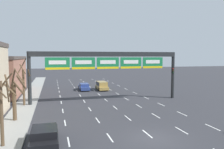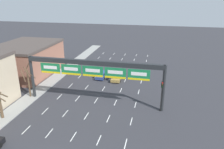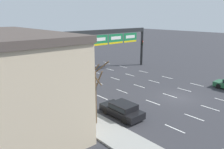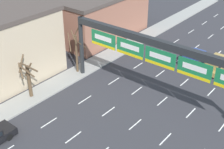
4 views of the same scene
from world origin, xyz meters
name	(u,v)px [view 3 (image 3 of 4)]	position (x,y,z in m)	size (l,w,h in m)	color
ground_plane	(177,98)	(0.00, 0.00, 0.00)	(220.00, 220.00, 0.00)	#333338
sidewalk_left	(103,128)	(-11.30, 0.00, 0.07)	(2.80, 110.00, 0.15)	#999993
lane_dashes	(105,75)	(0.00, 13.50, 0.00)	(13.32, 67.00, 0.01)	white
sign_gantry	(99,38)	(0.00, 14.98, 5.95)	(21.88, 0.70, 7.26)	#232628
suv_gold	(73,58)	(1.60, 26.01, 0.93)	(1.87, 4.56, 1.67)	#A88947
car_black	(122,109)	(-8.36, 0.73, 0.75)	(1.98, 4.50, 1.41)	black
car_blue	(56,61)	(-1.83, 26.60, 0.72)	(1.80, 4.60, 1.34)	navy
traffic_light_near_gantry	(142,48)	(10.49, 14.75, 3.44)	(0.30, 0.35, 4.84)	black
tree_bare_closest	(95,92)	(-11.19, 1.18, 3.03)	(2.09, 1.74, 5.60)	brown
tree_bare_second	(57,82)	(-11.45, 7.71, 2.55)	(2.11, 1.75, 4.66)	brown
tree_bare_third	(31,66)	(-11.40, 14.83, 3.06)	(2.09, 1.91, 6.20)	brown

